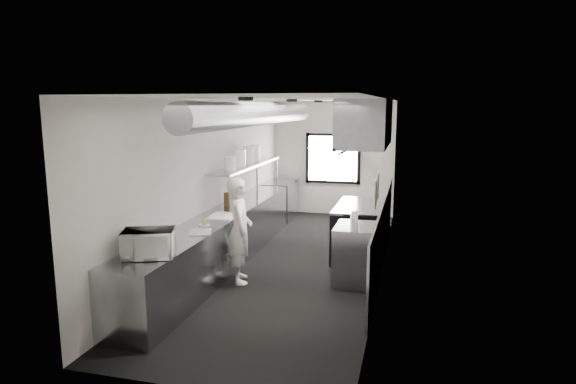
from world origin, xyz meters
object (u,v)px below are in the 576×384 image
Objects in this scene: prep_counter at (221,241)px; deli_tub_b at (142,246)px; knife_block at (230,199)px; squeeze_bottle_b at (353,221)px; plate_stack_b at (239,158)px; squeeze_bottle_e at (356,217)px; far_work_table at (280,200)px; line_cook at (239,230)px; squeeze_bottle_a at (353,224)px; squeeze_bottle_c at (352,220)px; pass_shelf at (247,166)px; microwave at (149,243)px; deli_tub_a at (148,246)px; squeeze_bottle_d at (353,217)px; range at (359,230)px; cutting_board at (223,216)px; plate_stack_d at (255,153)px; bottle_station at (356,254)px; plate_stack_a at (230,163)px; exhaust_hood at (365,123)px; small_plate at (204,225)px; plate_stack_c at (248,155)px.

deli_tub_b is at bearing -94.84° from prep_counter.
knife_block is 1.31× the size of squeeze_bottle_b.
squeeze_bottle_e is (2.33, -1.09, -0.75)m from plate_stack_b.
prep_counter is at bearing -68.12° from knife_block.
squeeze_bottle_b reaches higher than far_work_table.
line_cook is at bearing -50.41° from knife_block.
squeeze_bottle_c is (-0.04, 0.27, -0.01)m from squeeze_bottle_a.
prep_counter is 19.12× the size of plate_stack_b.
microwave is at bearing -88.68° from pass_shelf.
plate_stack_b reaches higher than squeeze_bottle_c.
plate_stack_b reaches higher than squeeze_bottle_b.
deli_tub_a reaches higher than far_work_table.
squeeze_bottle_a is at bearing 33.99° from deli_tub_b.
squeeze_bottle_d is at bearing -27.31° from plate_stack_b.
range reaches higher than cutting_board.
plate_stack_d is (-0.62, 2.67, 0.92)m from line_cook.
knife_block reaches higher than squeeze_bottle_a.
pass_shelf reaches higher than squeeze_bottle_a.
far_work_table is at bearing 120.53° from bottle_station.
cutting_board is 1.51m from plate_stack_b.
plate_stack_a is 0.74× the size of plate_stack_d.
range is 6.48× the size of plate_stack_a.
far_work_table is (-2.30, 3.90, 0.00)m from bottle_station.
exhaust_hood is 2.77m from knife_block.
plate_stack_b is at bearing -3.80° from line_cook.
exhaust_hood is 2.06m from squeeze_bottle_b.
far_work_table is (-2.25, 2.50, -1.94)m from exhaust_hood.
squeeze_bottle_b is at bearing 11.60° from small_plate.
squeeze_bottle_c is at bearing 38.71° from deli_tub_a.
squeeze_bottle_d is (2.13, 0.08, 0.08)m from cutting_board.
squeeze_bottle_a is 0.46m from squeeze_bottle_d.
squeeze_bottle_e is (0.04, 0.09, -0.01)m from squeeze_bottle_d.
exhaust_hood reaches higher than plate_stack_d.
prep_counter is 3.75× the size of range.
squeeze_bottle_b is (2.37, -1.05, -0.03)m from knife_block.
line_cook reaches higher than prep_counter.
plate_stack_b is 0.96× the size of plate_stack_c.
deli_tub_b is at bearing -138.74° from squeeze_bottle_d.
squeeze_bottle_a is 0.55m from squeeze_bottle_e.
plate_stack_d is (0.11, 4.22, 0.79)m from deli_tub_b.
cutting_board is at bearing -63.85° from knife_block.
squeeze_bottle_d is at bearing 41.26° from deli_tub_b.
cutting_board is at bearing -177.96° from squeeze_bottle_d.
squeeze_bottle_c is (0.04, -1.42, 0.51)m from range.
small_plate is 1.07× the size of squeeze_bottle_e.
microwave is 2.89× the size of squeeze_bottle_a.
pass_shelf is 3.69m from deli_tub_b.
plate_stack_b reaches higher than knife_block.
exhaust_hood is at bearing -66.95° from line_cook.
squeeze_bottle_a is at bearing -88.83° from squeeze_bottle_e.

